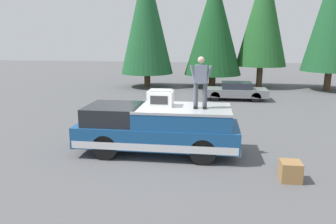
# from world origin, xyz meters

# --- Properties ---
(ground_plane) EXTENTS (90.00, 90.00, 0.00)m
(ground_plane) POSITION_xyz_m (0.00, 0.00, 0.00)
(ground_plane) COLOR #565659
(pickup_truck) EXTENTS (2.01, 5.54, 1.65)m
(pickup_truck) POSITION_xyz_m (0.12, -0.20, 0.87)
(pickup_truck) COLOR navy
(pickup_truck) RESTS_ON ground
(compressor_unit) EXTENTS (0.65, 0.84, 0.56)m
(compressor_unit) POSITION_xyz_m (0.22, -0.29, 1.93)
(compressor_unit) COLOR white
(compressor_unit) RESTS_ON pickup_truck
(person_on_truck_bed) EXTENTS (0.29, 0.72, 1.69)m
(person_on_truck_bed) POSITION_xyz_m (0.03, -1.64, 2.55)
(person_on_truck_bed) COLOR #4C515B
(person_on_truck_bed) RESTS_ON pickup_truck
(parked_car_grey) EXTENTS (1.64, 4.10, 1.16)m
(parked_car_grey) POSITION_xyz_m (10.59, -3.56, 0.58)
(parked_car_grey) COLOR gray
(parked_car_grey) RESTS_ON ground
(wooden_crate) EXTENTS (0.56, 0.56, 0.56)m
(wooden_crate) POSITION_xyz_m (-1.61, -4.25, 0.28)
(wooden_crate) COLOR olive
(wooden_crate) RESTS_ON ground
(conifer_far_left) EXTENTS (4.19, 4.19, 10.96)m
(conifer_far_left) POSITION_xyz_m (15.59, -10.92, 6.21)
(conifer_far_left) COLOR #4C3826
(conifer_far_left) RESTS_ON ground
(conifer_left) EXTENTS (4.02, 4.02, 9.90)m
(conifer_left) POSITION_xyz_m (16.66, -5.93, 5.81)
(conifer_left) COLOR #4C3826
(conifer_left) RESTS_ON ground
(conifer_center_left) EXTENTS (4.59, 4.59, 8.91)m
(conifer_center_left) POSITION_xyz_m (16.10, -2.07, 4.97)
(conifer_center_left) COLOR #4C3826
(conifer_center_left) RESTS_ON ground
(conifer_center_right) EXTENTS (4.23, 4.23, 10.02)m
(conifer_center_right) POSITION_xyz_m (15.54, 3.28, 5.57)
(conifer_center_right) COLOR #4C3826
(conifer_center_right) RESTS_ON ground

